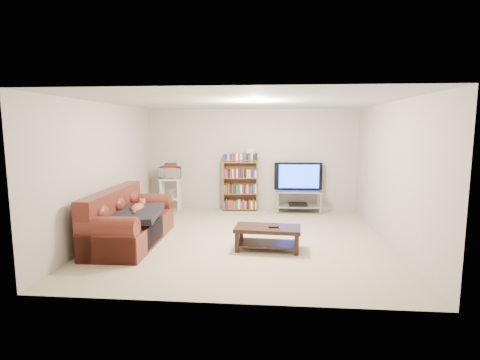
# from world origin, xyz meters

# --- Properties ---
(floor) EXTENTS (5.00, 5.00, 0.00)m
(floor) POSITION_xyz_m (0.00, 0.00, 0.00)
(floor) COLOR #C4B592
(floor) RESTS_ON ground
(ceiling) EXTENTS (5.00, 5.00, 0.00)m
(ceiling) POSITION_xyz_m (0.00, 0.00, 2.40)
(ceiling) COLOR white
(ceiling) RESTS_ON ground
(wall_back) EXTENTS (5.00, 0.00, 5.00)m
(wall_back) POSITION_xyz_m (0.00, 2.50, 1.20)
(wall_back) COLOR beige
(wall_back) RESTS_ON ground
(wall_front) EXTENTS (5.00, 0.00, 5.00)m
(wall_front) POSITION_xyz_m (0.00, -2.50, 1.20)
(wall_front) COLOR beige
(wall_front) RESTS_ON ground
(wall_left) EXTENTS (0.00, 5.00, 5.00)m
(wall_left) POSITION_xyz_m (-2.50, 0.00, 1.20)
(wall_left) COLOR beige
(wall_left) RESTS_ON ground
(wall_right) EXTENTS (0.00, 5.00, 5.00)m
(wall_right) POSITION_xyz_m (2.50, 0.00, 1.20)
(wall_right) COLOR beige
(wall_right) RESTS_ON ground
(sofa) EXTENTS (0.96, 2.16, 0.92)m
(sofa) POSITION_xyz_m (-1.98, -0.40, 0.32)
(sofa) COLOR #5A2217
(sofa) RESTS_ON floor
(blanket) EXTENTS (0.93, 1.15, 0.19)m
(blanket) POSITION_xyz_m (-1.80, -0.54, 0.54)
(blanket) COLOR black
(blanket) RESTS_ON sofa
(cat) EXTENTS (0.24, 0.59, 0.18)m
(cat) POSITION_xyz_m (-1.80, -0.34, 0.60)
(cat) COLOR brown
(cat) RESTS_ON sofa
(coffee_table) EXTENTS (1.08, 0.60, 0.38)m
(coffee_table) POSITION_xyz_m (0.43, -0.58, 0.27)
(coffee_table) COLOR black
(coffee_table) RESTS_ON floor
(remote) EXTENTS (0.18, 0.06, 0.02)m
(remote) POSITION_xyz_m (0.52, -0.63, 0.39)
(remote) COLOR black
(remote) RESTS_ON coffee_table
(tv_stand) EXTENTS (1.05, 0.50, 0.52)m
(tv_stand) POSITION_xyz_m (1.11, 2.19, 0.35)
(tv_stand) COLOR #999EA3
(tv_stand) RESTS_ON floor
(television) EXTENTS (1.12, 0.18, 0.64)m
(television) POSITION_xyz_m (1.11, 2.19, 0.84)
(television) COLOR black
(television) RESTS_ON tv_stand
(dvd_player) EXTENTS (0.42, 0.30, 0.06)m
(dvd_player) POSITION_xyz_m (1.11, 2.19, 0.19)
(dvd_player) COLOR black
(dvd_player) RESTS_ON tv_stand
(bookshelf) EXTENTS (0.85, 0.30, 1.22)m
(bookshelf) POSITION_xyz_m (-0.26, 2.30, 0.63)
(bookshelf) COLOR brown
(bookshelf) RESTS_ON floor
(shelf_clutter) EXTENTS (0.62, 0.22, 0.28)m
(shelf_clutter) POSITION_xyz_m (-0.16, 2.32, 1.32)
(shelf_clutter) COLOR silver
(shelf_clutter) RESTS_ON bookshelf
(microwave_stand) EXTENTS (0.52, 0.40, 0.78)m
(microwave_stand) POSITION_xyz_m (-1.89, 2.10, 0.50)
(microwave_stand) COLOR silver
(microwave_stand) RESTS_ON floor
(microwave) EXTENTS (0.51, 0.37, 0.27)m
(microwave) POSITION_xyz_m (-1.89, 2.10, 0.91)
(microwave) COLOR silver
(microwave) RESTS_ON microwave_stand
(game_boxes) EXTENTS (0.31, 0.27, 0.05)m
(game_boxes) POSITION_xyz_m (-1.89, 2.10, 1.07)
(game_boxes) COLOR maroon
(game_boxes) RESTS_ON microwave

